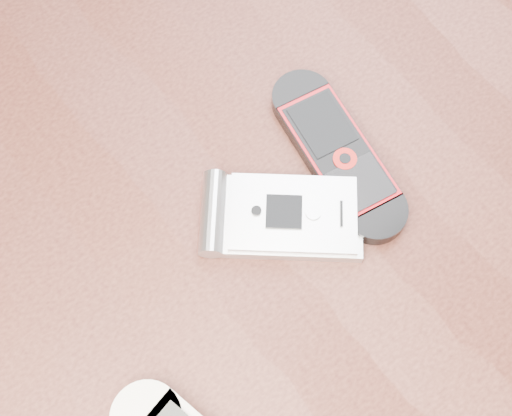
{
  "coord_description": "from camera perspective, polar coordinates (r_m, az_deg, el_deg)",
  "views": [
    {
      "loc": [
        -0.11,
        -0.15,
        1.22
      ],
      "look_at": [
        0.01,
        0.0,
        0.76
      ],
      "focal_mm": 50.0,
      "sensor_mm": 36.0,
      "label": 1
    }
  ],
  "objects": [
    {
      "name": "motorola_razr",
      "position": [
        0.5,
        2.6,
        -0.63
      ],
      "size": [
        0.13,
        0.12,
        0.02
      ],
      "primitive_type": "cube",
      "rotation": [
        0.0,
        0.0,
        0.86
      ],
      "color": "#BCBDC1",
      "rests_on": "table"
    },
    {
      "name": "ground",
      "position": [
        1.23,
        -0.19,
        -13.49
      ],
      "size": [
        4.0,
        4.0,
        0.0
      ],
      "primitive_type": "plane",
      "color": "#472B19",
      "rests_on": "ground"
    },
    {
      "name": "nokia_black_red",
      "position": [
        0.52,
        6.52,
        4.36
      ],
      "size": [
        0.07,
        0.15,
        0.01
      ],
      "primitive_type": "cube",
      "rotation": [
        0.0,
        0.0,
        -0.18
      ],
      "color": "black",
      "rests_on": "table"
    },
    {
      "name": "table",
      "position": [
        0.6,
        -0.37,
        -4.39
      ],
      "size": [
        1.2,
        0.8,
        0.75
      ],
      "color": "black",
      "rests_on": "ground"
    }
  ]
}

